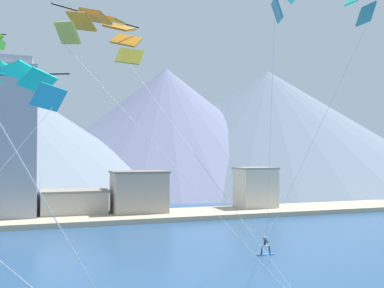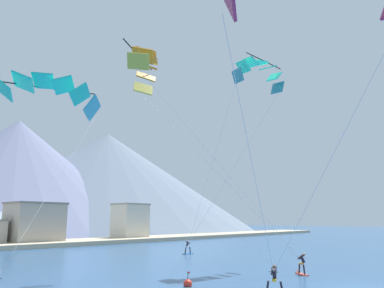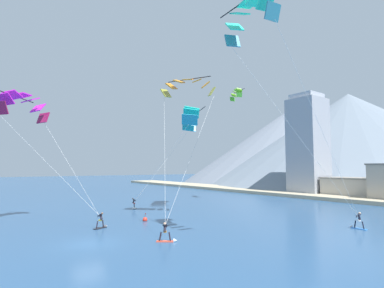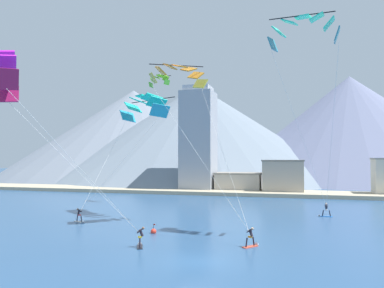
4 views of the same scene
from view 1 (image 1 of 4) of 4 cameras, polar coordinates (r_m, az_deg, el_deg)
kitesurfer_near_trail at (r=41.31m, az=9.51°, el=-13.68°), size 1.75×0.61×1.74m
parafoil_kite_near_lead at (r=31.25m, az=-24.10°, el=7.43°), size 9.15×10.13×14.04m
parafoil_kite_far_left at (r=27.04m, az=-11.36°, el=14.43°), size 11.95×11.65×16.47m
shoreline_strip at (r=62.89m, az=-10.21°, el=-9.61°), size 180.00×10.00×0.70m
shore_building_harbour_front at (r=71.41m, az=8.45°, el=-5.99°), size 6.18×5.39×7.26m
shore_building_promenade_mid at (r=65.34m, az=-7.11°, el=-6.58°), size 8.18×6.71×6.87m
shore_building_quay_east at (r=66.37m, az=-15.45°, el=-7.65°), size 9.69×7.14×4.14m
highrise_tower at (r=65.02m, az=-22.97°, el=0.34°), size 7.00×7.00×22.83m
mountain_peak_west_ridge at (r=124.65m, az=-3.46°, el=2.21°), size 86.62×86.62×34.62m
mountain_peak_east_shoulder at (r=136.01m, az=10.10°, el=2.13°), size 108.33×108.33×35.63m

